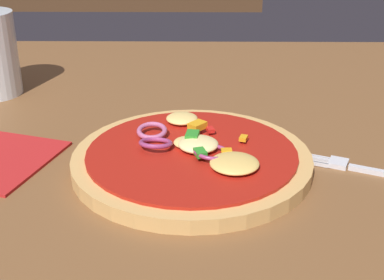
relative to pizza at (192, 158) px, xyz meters
The scene contains 3 objects.
dining_table 0.04m from the pizza, ahead, with size 1.45×0.96×0.04m.
pizza is the anchor object (origin of this frame).
fork 0.18m from the pizza, ahead, with size 0.16×0.08×0.01m.
Camera 1 is at (-0.03, -0.48, 0.28)m, focal length 50.24 mm.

